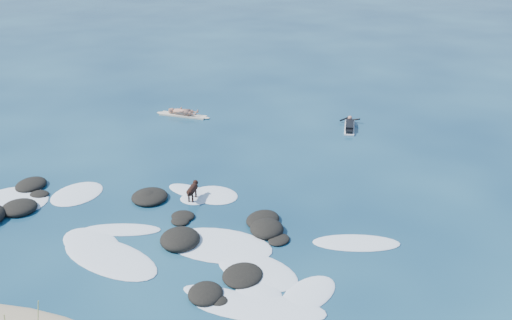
% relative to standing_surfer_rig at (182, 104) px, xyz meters
% --- Properties ---
extents(ground, '(160.00, 160.00, 0.00)m').
position_rel_standing_surfer_rig_xyz_m(ground, '(5.17, -9.81, -0.70)').
color(ground, '#0A2642').
rests_on(ground, ground).
extents(reef_rocks, '(12.68, 6.90, 0.63)m').
position_rel_standing_surfer_rig_xyz_m(reef_rocks, '(3.88, -10.89, -0.59)').
color(reef_rocks, black).
rests_on(reef_rocks, ground).
extents(breaking_foam, '(15.87, 7.62, 0.12)m').
position_rel_standing_surfer_rig_xyz_m(breaking_foam, '(5.94, -11.28, -0.69)').
color(breaking_foam, white).
rests_on(breaking_foam, ground).
extents(standing_surfer_rig, '(3.12, 0.74, 1.77)m').
position_rel_standing_surfer_rig_xyz_m(standing_surfer_rig, '(0.00, 0.00, 0.00)').
color(standing_surfer_rig, beige).
rests_on(standing_surfer_rig, ground).
extents(paddling_surfer_rig, '(1.19, 2.41, 0.42)m').
position_rel_standing_surfer_rig_xyz_m(paddling_surfer_rig, '(8.78, 1.59, -0.56)').
color(paddling_surfer_rig, white).
rests_on(paddling_surfer_rig, ground).
extents(dog, '(0.40, 1.12, 0.71)m').
position_rel_standing_surfer_rig_xyz_m(dog, '(5.11, -8.38, -0.23)').
color(dog, black).
rests_on(dog, ground).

